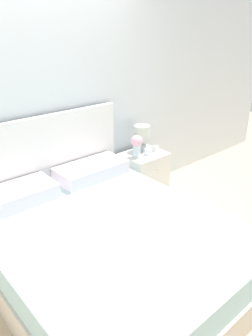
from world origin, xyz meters
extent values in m
plane|color=#CCB28E|center=(0.00, 0.00, 0.00)|extent=(12.00, 12.00, 0.00)
cube|color=white|center=(0.00, 0.07, 1.30)|extent=(8.00, 0.06, 2.60)
cube|color=beige|center=(0.00, -1.06, 0.14)|extent=(1.71, 2.11, 0.29)
cube|color=silver|center=(0.00, -1.06, 0.41)|extent=(1.68, 2.07, 0.24)
cube|color=white|center=(0.00, -0.03, 0.59)|extent=(1.74, 0.05, 1.19)
cube|color=white|center=(-0.41, -0.25, 0.60)|extent=(0.72, 0.36, 0.14)
cube|color=white|center=(0.41, -0.25, 0.60)|extent=(0.72, 0.36, 0.14)
cube|color=white|center=(1.18, -0.22, 0.29)|extent=(0.49, 0.41, 0.58)
sphere|color=#B2AD93|center=(1.18, -0.44, 0.45)|extent=(0.02, 0.02, 0.02)
cylinder|color=#A8B2BC|center=(1.22, -0.13, 0.61)|extent=(0.11, 0.11, 0.07)
cylinder|color=#B7B29E|center=(1.22, -0.13, 0.71)|extent=(0.02, 0.02, 0.11)
cylinder|color=silver|center=(1.22, -0.13, 0.82)|extent=(0.18, 0.18, 0.12)
cylinder|color=silver|center=(1.04, -0.24, 0.65)|extent=(0.08, 0.08, 0.14)
sphere|color=#EFB2C6|center=(1.04, -0.24, 0.77)|extent=(0.13, 0.13, 0.13)
sphere|color=#609356|center=(1.08, -0.24, 0.73)|extent=(0.06, 0.06, 0.06)
cylinder|color=white|center=(1.18, -0.29, 0.58)|extent=(0.13, 0.13, 0.01)
cylinder|color=white|center=(1.18, -0.29, 0.61)|extent=(0.08, 0.08, 0.06)
cube|color=white|center=(1.33, -0.26, 0.61)|extent=(0.07, 0.05, 0.06)
cylinder|color=white|center=(1.33, -0.29, 0.61)|extent=(0.05, 0.00, 0.05)
camera|label=1|loc=(-1.31, -2.76, 1.99)|focal=35.00mm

